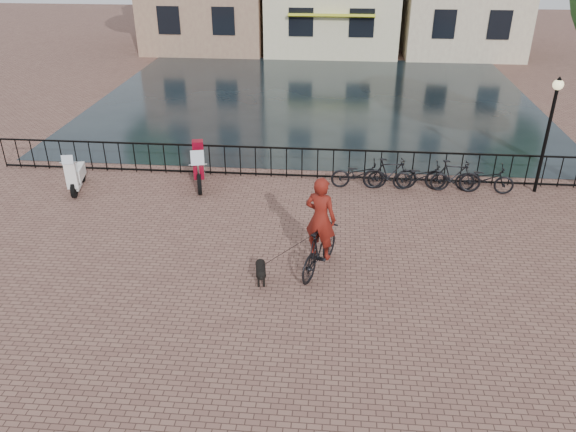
# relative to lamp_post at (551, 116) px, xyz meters

# --- Properties ---
(ground) EXTENTS (100.00, 100.00, 0.00)m
(ground) POSITION_rel_lamp_post_xyz_m (-7.20, -7.60, -2.38)
(ground) COLOR brown
(ground) RESTS_ON ground
(canal_water) EXTENTS (20.00, 20.00, 0.00)m
(canal_water) POSITION_rel_lamp_post_xyz_m (-7.20, 9.70, -2.38)
(canal_water) COLOR black
(canal_water) RESTS_ON ground
(railing) EXTENTS (20.00, 0.05, 1.02)m
(railing) POSITION_rel_lamp_post_xyz_m (-7.20, 0.40, -1.87)
(railing) COLOR black
(railing) RESTS_ON ground
(lamp_post) EXTENTS (0.30, 0.30, 3.45)m
(lamp_post) POSITION_rel_lamp_post_xyz_m (0.00, 0.00, 0.00)
(lamp_post) COLOR black
(lamp_post) RESTS_ON ground
(cyclist) EXTENTS (1.27, 2.12, 2.80)m
(cyclist) POSITION_rel_lamp_post_xyz_m (-6.42, -5.02, -1.32)
(cyclist) COLOR black
(cyclist) RESTS_ON ground
(dog) EXTENTS (0.39, 0.84, 0.54)m
(dog) POSITION_rel_lamp_post_xyz_m (-7.73, -5.63, -2.11)
(dog) COLOR black
(dog) RESTS_ON ground
(motorcycle) EXTENTS (0.95, 2.11, 1.47)m
(motorcycle) POSITION_rel_lamp_post_xyz_m (-10.38, -0.34, -1.64)
(motorcycle) COLOR maroon
(motorcycle) RESTS_ON ground
(scooter) EXTENTS (0.74, 1.57, 1.40)m
(scooter) POSITION_rel_lamp_post_xyz_m (-14.02, -1.09, -1.68)
(scooter) COLOR white
(scooter) RESTS_ON ground
(parked_bike_0) EXTENTS (1.74, 0.67, 0.90)m
(parked_bike_0) POSITION_rel_lamp_post_xyz_m (-5.40, -0.20, -1.93)
(parked_bike_0) COLOR black
(parked_bike_0) RESTS_ON ground
(parked_bike_1) EXTENTS (1.69, 0.59, 1.00)m
(parked_bike_1) POSITION_rel_lamp_post_xyz_m (-4.45, -0.20, -1.88)
(parked_bike_1) COLOR black
(parked_bike_1) RESTS_ON ground
(parked_bike_2) EXTENTS (1.73, 0.64, 0.90)m
(parked_bike_2) POSITION_rel_lamp_post_xyz_m (-3.50, -0.20, -1.93)
(parked_bike_2) COLOR black
(parked_bike_2) RESTS_ON ground
(parked_bike_3) EXTENTS (1.70, 0.63, 1.00)m
(parked_bike_3) POSITION_rel_lamp_post_xyz_m (-2.55, -0.20, -1.88)
(parked_bike_3) COLOR black
(parked_bike_3) RESTS_ON ground
(parked_bike_4) EXTENTS (1.78, 0.80, 0.90)m
(parked_bike_4) POSITION_rel_lamp_post_xyz_m (-1.60, -0.20, -1.93)
(parked_bike_4) COLOR black
(parked_bike_4) RESTS_ON ground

